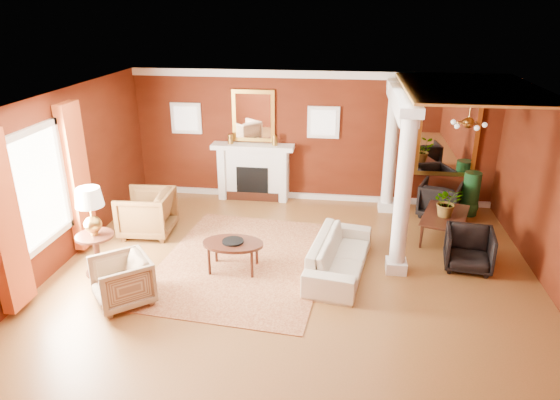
# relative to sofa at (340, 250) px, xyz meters

# --- Properties ---
(ground) EXTENTS (8.00, 8.00, 0.00)m
(ground) POSITION_rel_sofa_xyz_m (-0.74, -0.17, -0.41)
(ground) COLOR brown
(ground) RESTS_ON ground
(room_shell) EXTENTS (8.04, 7.04, 2.92)m
(room_shell) POSITION_rel_sofa_xyz_m (-0.74, -0.17, 1.61)
(room_shell) COLOR #521B0B
(room_shell) RESTS_ON ground
(fireplace) EXTENTS (1.85, 0.42, 1.29)m
(fireplace) POSITION_rel_sofa_xyz_m (-2.04, 3.14, 0.24)
(fireplace) COLOR white
(fireplace) RESTS_ON ground
(overmantel_mirror) EXTENTS (0.95, 0.07, 1.15)m
(overmantel_mirror) POSITION_rel_sofa_xyz_m (-2.04, 3.28, 1.49)
(overmantel_mirror) COLOR gold
(overmantel_mirror) RESTS_ON fireplace
(flank_window_left) EXTENTS (0.70, 0.07, 0.70)m
(flank_window_left) POSITION_rel_sofa_xyz_m (-3.59, 3.29, 1.39)
(flank_window_left) COLOR white
(flank_window_left) RESTS_ON room_shell
(flank_window_right) EXTENTS (0.70, 0.07, 0.70)m
(flank_window_right) POSITION_rel_sofa_xyz_m (-0.49, 3.29, 1.39)
(flank_window_right) COLOR white
(flank_window_right) RESTS_ON room_shell
(left_window) EXTENTS (0.21, 2.55, 2.60)m
(left_window) POSITION_rel_sofa_xyz_m (-4.64, -0.77, 1.02)
(left_window) COLOR white
(left_window) RESTS_ON room_shell
(column_front) EXTENTS (0.36, 0.36, 2.80)m
(column_front) POSITION_rel_sofa_xyz_m (0.96, 0.13, 1.02)
(column_front) COLOR white
(column_front) RESTS_ON ground
(column_back) EXTENTS (0.36, 0.36, 2.80)m
(column_back) POSITION_rel_sofa_xyz_m (0.96, 2.83, 1.02)
(column_back) COLOR white
(column_back) RESTS_ON ground
(header_beam) EXTENTS (0.30, 3.20, 0.32)m
(header_beam) POSITION_rel_sofa_xyz_m (0.96, 1.73, 2.21)
(header_beam) COLOR white
(header_beam) RESTS_ON column_front
(amber_ceiling) EXTENTS (2.30, 3.40, 0.04)m
(amber_ceiling) POSITION_rel_sofa_xyz_m (2.11, 1.58, 2.46)
(amber_ceiling) COLOR gold
(amber_ceiling) RESTS_ON room_shell
(dining_mirror) EXTENTS (1.30, 0.07, 1.70)m
(dining_mirror) POSITION_rel_sofa_xyz_m (2.16, 3.28, 1.14)
(dining_mirror) COLOR gold
(dining_mirror) RESTS_ON room_shell
(chandelier) EXTENTS (0.60, 0.62, 0.75)m
(chandelier) POSITION_rel_sofa_xyz_m (2.16, 1.63, 1.84)
(chandelier) COLOR #A37D33
(chandelier) RESTS_ON room_shell
(crown_trim) EXTENTS (8.00, 0.08, 0.16)m
(crown_trim) POSITION_rel_sofa_xyz_m (-0.74, 3.29, 2.41)
(crown_trim) COLOR white
(crown_trim) RESTS_ON room_shell
(base_trim) EXTENTS (8.00, 0.08, 0.12)m
(base_trim) POSITION_rel_sofa_xyz_m (-0.74, 3.29, -0.35)
(base_trim) COLOR white
(base_trim) RESTS_ON ground
(rug) EXTENTS (3.10, 3.94, 0.01)m
(rug) POSITION_rel_sofa_xyz_m (-1.66, 0.09, -0.40)
(rug) COLOR maroon
(rug) RESTS_ON ground
(sofa) EXTENTS (0.93, 2.16, 0.82)m
(sofa) POSITION_rel_sofa_xyz_m (0.00, 0.00, 0.00)
(sofa) COLOR beige
(sofa) RESTS_ON ground
(armchair_leopard) EXTENTS (0.94, 0.99, 0.98)m
(armchair_leopard) POSITION_rel_sofa_xyz_m (-3.74, 0.97, 0.08)
(armchair_leopard) COLOR black
(armchair_leopard) RESTS_ON ground
(armchair_stripe) EXTENTS (1.07, 1.08, 0.81)m
(armchair_stripe) POSITION_rel_sofa_xyz_m (-3.20, -1.39, -0.00)
(armchair_stripe) COLOR tan
(armchair_stripe) RESTS_ON ground
(coffee_table) EXTENTS (1.03, 1.03, 0.52)m
(coffee_table) POSITION_rel_sofa_xyz_m (-1.77, -0.19, 0.06)
(coffee_table) COLOR black
(coffee_table) RESTS_ON ground
(coffee_book) EXTENTS (0.17, 0.05, 0.23)m
(coffee_book) POSITION_rel_sofa_xyz_m (-1.83, -0.17, 0.23)
(coffee_book) COLOR black
(coffee_book) RESTS_ON coffee_table
(side_table) EXTENTS (0.61, 0.61, 1.53)m
(side_table) POSITION_rel_sofa_xyz_m (-3.98, -0.61, 0.62)
(side_table) COLOR black
(side_table) RESTS_ON ground
(dining_table) EXTENTS (0.86, 1.46, 0.77)m
(dining_table) POSITION_rel_sofa_xyz_m (1.98, 1.56, -0.02)
(dining_table) COLOR black
(dining_table) RESTS_ON ground
(dining_chair_near) EXTENTS (0.84, 0.80, 0.78)m
(dining_chair_near) POSITION_rel_sofa_xyz_m (2.17, 0.41, -0.02)
(dining_chair_near) COLOR black
(dining_chair_near) RESTS_ON ground
(dining_chair_far) EXTENTS (0.99, 0.96, 0.81)m
(dining_chair_far) POSITION_rel_sofa_xyz_m (2.04, 2.68, -0.00)
(dining_chair_far) COLOR black
(dining_chair_far) RESTS_ON ground
(green_urn) EXTENTS (0.40, 0.40, 0.95)m
(green_urn) POSITION_rel_sofa_xyz_m (2.69, 2.83, -0.03)
(green_urn) COLOR #15411D
(green_urn) RESTS_ON ground
(potted_plant) EXTENTS (0.56, 0.61, 0.45)m
(potted_plant) POSITION_rel_sofa_xyz_m (1.95, 1.50, 0.58)
(potted_plant) COLOR #26591E
(potted_plant) RESTS_ON dining_table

